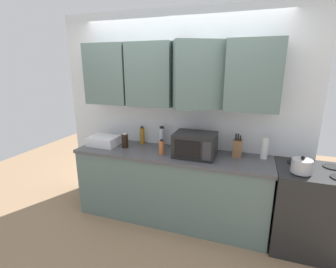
{
  "coord_description": "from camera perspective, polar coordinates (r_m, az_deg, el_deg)",
  "views": [
    {
      "loc": [
        0.9,
        -2.99,
        1.91
      ],
      "look_at": [
        -0.05,
        -0.25,
        1.12
      ],
      "focal_mm": 26.16,
      "sensor_mm": 36.0,
      "label": 1
    }
  ],
  "objects": [
    {
      "name": "ground_plane",
      "position": [
        2.91,
        -4.39,
        -25.95
      ],
      "size": [
        8.0,
        8.0,
        0.0
      ],
      "primitive_type": "plane",
      "color": "#937556"
    },
    {
      "name": "bottle_spice_jar",
      "position": [
        2.94,
        -1.49,
        -3.11
      ],
      "size": [
        0.07,
        0.07,
        0.18
      ],
      "color": "#BC6638",
      "rests_on": "counter_run"
    },
    {
      "name": "kettle",
      "position": [
        2.75,
        28.71,
        -6.54
      ],
      "size": [
        0.19,
        0.19,
        0.17
      ],
      "color": "#B2B2B7",
      "rests_on": "stove_range"
    },
    {
      "name": "bottle_clear_tall",
      "position": [
        3.22,
        -1.47,
        -0.62
      ],
      "size": [
        0.07,
        0.07,
        0.27
      ],
      "color": "silver",
      "rests_on": "counter_run"
    },
    {
      "name": "stove_range",
      "position": [
        3.12,
        30.19,
        -14.91
      ],
      "size": [
        0.76,
        0.64,
        0.91
      ],
      "color": "black",
      "rests_on": "ground_plane"
    },
    {
      "name": "bottle_soy_dark",
      "position": [
        3.23,
        -9.99,
        -1.52
      ],
      "size": [
        0.08,
        0.08,
        0.19
      ],
      "color": "black",
      "rests_on": "counter_run"
    },
    {
      "name": "microwave",
      "position": [
        2.87,
        6.31,
        -2.51
      ],
      "size": [
        0.48,
        0.37,
        0.28
      ],
      "color": "black",
      "rests_on": "counter_run"
    },
    {
      "name": "dish_rack",
      "position": [
        3.4,
        -14.67,
        -1.51
      ],
      "size": [
        0.38,
        0.3,
        0.12
      ],
      "primitive_type": "cube",
      "color": "silver",
      "rests_on": "counter_run"
    },
    {
      "name": "knife_block",
      "position": [
        2.97,
        15.87,
        -3.14
      ],
      "size": [
        0.1,
        0.12,
        0.28
      ],
      "color": "brown",
      "rests_on": "counter_run"
    },
    {
      "name": "bottle_white_jar",
      "position": [
        3.0,
        21.59,
        -3.05
      ],
      "size": [
        0.08,
        0.08,
        0.26
      ],
      "color": "white",
      "rests_on": "counter_run"
    },
    {
      "name": "wall_back_with_cabinets",
      "position": [
        3.07,
        1.96,
        8.97
      ],
      "size": [
        3.26,
        0.55,
        2.6
      ],
      "color": "white",
      "rests_on": "ground_plane"
    },
    {
      "name": "bottle_amber_vinegar",
      "position": [
        3.35,
        -6.03,
        -0.35
      ],
      "size": [
        0.06,
        0.06,
        0.24
      ],
      "color": "#AD701E",
      "rests_on": "counter_run"
    },
    {
      "name": "counter_run",
      "position": [
        3.19,
        0.53,
        -11.96
      ],
      "size": [
        2.39,
        0.63,
        0.9
      ],
      "color": "slate",
      "rests_on": "ground_plane"
    }
  ]
}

